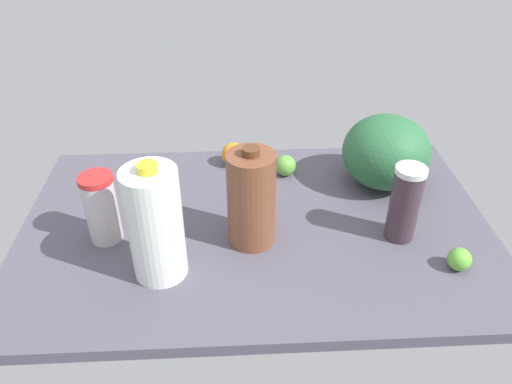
{
  "coord_description": "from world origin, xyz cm",
  "views": [
    {
      "loc": [
        -5.25,
        -100.91,
        82.81
      ],
      "look_at": [
        0.0,
        0.0,
        13.0
      ],
      "focal_mm": 35.0,
      "sensor_mm": 36.0,
      "label": 1
    }
  ],
  "objects_px": {
    "watermelon": "(386,152)",
    "tumbler_cup": "(101,208)",
    "orange_loose": "(233,154)",
    "shaker_bottle": "(405,203)",
    "milk_jug": "(155,224)",
    "lime_near_front": "(459,259)",
    "chocolate_milk_jug": "(251,199)",
    "lime_far_back": "(285,165)"
  },
  "relations": [
    {
      "from": "lime_near_front",
      "to": "chocolate_milk_jug",
      "type": "bearing_deg",
      "value": 164.53
    },
    {
      "from": "tumbler_cup",
      "to": "watermelon",
      "type": "xyz_separation_m",
      "value": [
        0.74,
        0.21,
        0.01
      ]
    },
    {
      "from": "lime_far_back",
      "to": "orange_loose",
      "type": "bearing_deg",
      "value": 156.64
    },
    {
      "from": "watermelon",
      "to": "tumbler_cup",
      "type": "bearing_deg",
      "value": -164.39
    },
    {
      "from": "chocolate_milk_jug",
      "to": "milk_jug",
      "type": "relative_size",
      "value": 0.9
    },
    {
      "from": "chocolate_milk_jug",
      "to": "watermelon",
      "type": "relative_size",
      "value": 1.07
    },
    {
      "from": "chocolate_milk_jug",
      "to": "lime_far_back",
      "type": "relative_size",
      "value": 4.19
    },
    {
      "from": "milk_jug",
      "to": "lime_near_front",
      "type": "relative_size",
      "value": 5.32
    },
    {
      "from": "chocolate_milk_jug",
      "to": "lime_near_front",
      "type": "relative_size",
      "value": 4.79
    },
    {
      "from": "shaker_bottle",
      "to": "lime_far_back",
      "type": "xyz_separation_m",
      "value": [
        -0.25,
        0.3,
        -0.07
      ]
    },
    {
      "from": "tumbler_cup",
      "to": "milk_jug",
      "type": "bearing_deg",
      "value": -40.64
    },
    {
      "from": "tumbler_cup",
      "to": "lime_far_back",
      "type": "bearing_deg",
      "value": 29.58
    },
    {
      "from": "orange_loose",
      "to": "lime_near_front",
      "type": "bearing_deg",
      "value": -43.74
    },
    {
      "from": "orange_loose",
      "to": "shaker_bottle",
      "type": "bearing_deg",
      "value": -41.89
    },
    {
      "from": "shaker_bottle",
      "to": "lime_far_back",
      "type": "bearing_deg",
      "value": 130.39
    },
    {
      "from": "shaker_bottle",
      "to": "tumbler_cup",
      "type": "height_order",
      "value": "shaker_bottle"
    },
    {
      "from": "milk_jug",
      "to": "lime_far_back",
      "type": "relative_size",
      "value": 4.65
    },
    {
      "from": "shaker_bottle",
      "to": "orange_loose",
      "type": "height_order",
      "value": "shaker_bottle"
    },
    {
      "from": "shaker_bottle",
      "to": "tumbler_cup",
      "type": "xyz_separation_m",
      "value": [
        -0.72,
        0.03,
        -0.01
      ]
    },
    {
      "from": "milk_jug",
      "to": "lime_near_front",
      "type": "height_order",
      "value": "milk_jug"
    },
    {
      "from": "shaker_bottle",
      "to": "lime_far_back",
      "type": "height_order",
      "value": "shaker_bottle"
    },
    {
      "from": "chocolate_milk_jug",
      "to": "lime_near_front",
      "type": "distance_m",
      "value": 0.5
    },
    {
      "from": "tumbler_cup",
      "to": "milk_jug",
      "type": "height_order",
      "value": "milk_jug"
    },
    {
      "from": "tumbler_cup",
      "to": "lime_near_front",
      "type": "height_order",
      "value": "tumbler_cup"
    },
    {
      "from": "shaker_bottle",
      "to": "orange_loose",
      "type": "bearing_deg",
      "value": 138.11
    },
    {
      "from": "tumbler_cup",
      "to": "watermelon",
      "type": "distance_m",
      "value": 0.77
    },
    {
      "from": "shaker_bottle",
      "to": "watermelon",
      "type": "height_order",
      "value": "watermelon"
    },
    {
      "from": "watermelon",
      "to": "lime_near_front",
      "type": "bearing_deg",
      "value": -76.88
    },
    {
      "from": "milk_jug",
      "to": "shaker_bottle",
      "type": "bearing_deg",
      "value": 9.38
    },
    {
      "from": "watermelon",
      "to": "orange_loose",
      "type": "relative_size",
      "value": 3.39
    },
    {
      "from": "chocolate_milk_jug",
      "to": "shaker_bottle",
      "type": "bearing_deg",
      "value": -1.21
    },
    {
      "from": "chocolate_milk_jug",
      "to": "lime_near_front",
      "type": "xyz_separation_m",
      "value": [
        0.47,
        -0.13,
        -0.09
      ]
    },
    {
      "from": "milk_jug",
      "to": "chocolate_milk_jug",
      "type": "bearing_deg",
      "value": 26.09
    },
    {
      "from": "tumbler_cup",
      "to": "lime_far_back",
      "type": "height_order",
      "value": "tumbler_cup"
    },
    {
      "from": "chocolate_milk_jug",
      "to": "lime_far_back",
      "type": "xyz_separation_m",
      "value": [
        0.11,
        0.29,
        -0.09
      ]
    },
    {
      "from": "tumbler_cup",
      "to": "lime_far_back",
      "type": "relative_size",
      "value": 2.93
    },
    {
      "from": "lime_near_front",
      "to": "lime_far_back",
      "type": "xyz_separation_m",
      "value": [
        -0.36,
        0.42,
        0.0
      ]
    },
    {
      "from": "watermelon",
      "to": "lime_far_back",
      "type": "height_order",
      "value": "watermelon"
    },
    {
      "from": "chocolate_milk_jug",
      "to": "lime_far_back",
      "type": "bearing_deg",
      "value": 68.85
    },
    {
      "from": "orange_loose",
      "to": "milk_jug",
      "type": "bearing_deg",
      "value": -110.4
    },
    {
      "from": "watermelon",
      "to": "lime_near_front",
      "type": "height_order",
      "value": "watermelon"
    },
    {
      "from": "tumbler_cup",
      "to": "orange_loose",
      "type": "bearing_deg",
      "value": 46.25
    }
  ]
}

